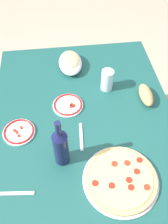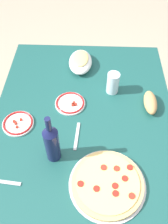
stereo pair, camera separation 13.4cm
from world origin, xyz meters
The scene contains 11 objects.
ground_plane centered at (0.00, 0.00, 0.00)m, with size 8.00×8.00×0.00m, color tan.
dining_table centered at (0.00, 0.00, 0.64)m, with size 1.28×1.01×0.75m.
pepperoni_pizza centered at (0.40, 0.12, 0.77)m, with size 0.35×0.35×0.03m.
baked_pasta_dish centered at (-0.42, -0.04, 0.79)m, with size 0.24×0.15×0.08m.
wine_bottle centered at (0.26, -0.14, 0.87)m, with size 0.07×0.07×0.30m.
water_glass centered at (-0.20, 0.16, 0.82)m, with size 0.07×0.07×0.13m, color silver.
side_plate_near centered at (0.07, -0.35, 0.76)m, with size 0.17×0.17×0.02m.
side_plate_far centered at (-0.08, -0.08, 0.76)m, with size 0.17×0.17×0.02m.
bread_loaf centered at (-0.08, 0.37, 0.78)m, with size 0.17×0.07×0.06m, color tan.
fork_left centered at (0.14, -0.03, 0.75)m, with size 0.17×0.02×0.01m, color #B7B7BC.
fork_right centered at (0.40, -0.36, 0.75)m, with size 0.17×0.02×0.01m, color #B7B7BC.
Camera 1 is at (0.84, -0.10, 1.83)m, focal length 39.25 mm.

